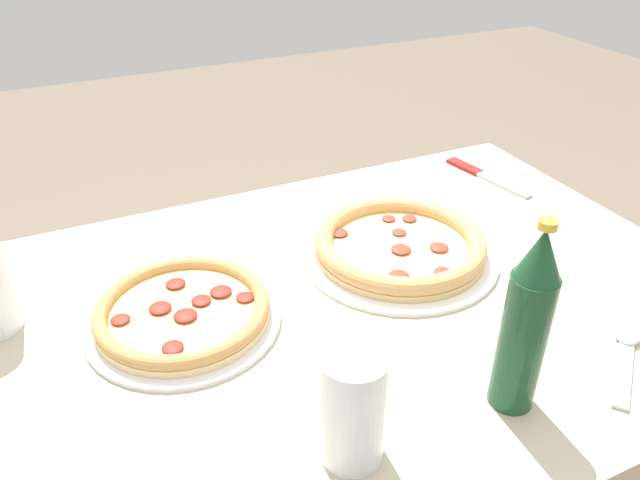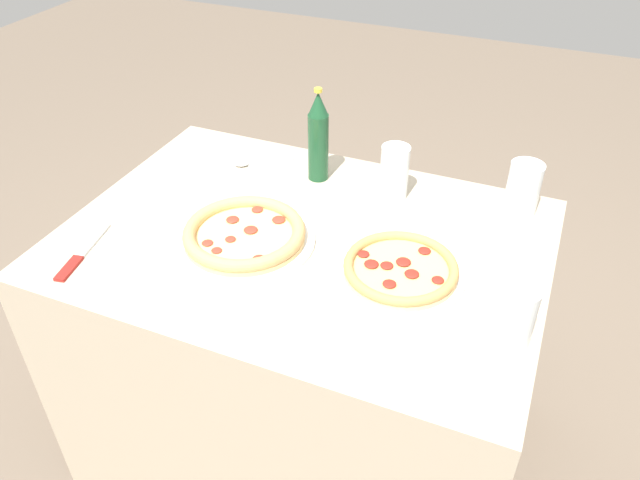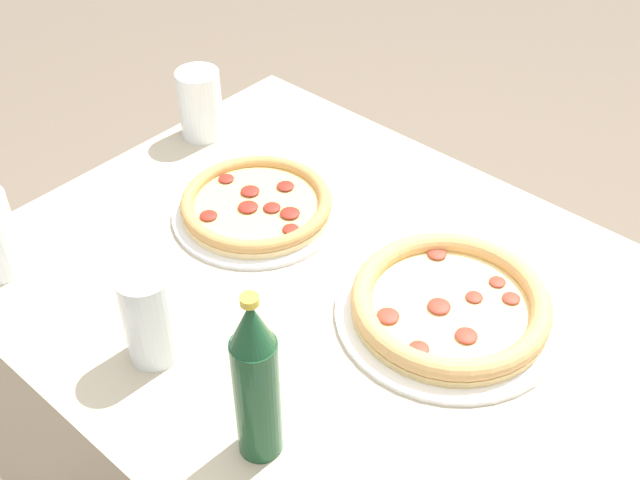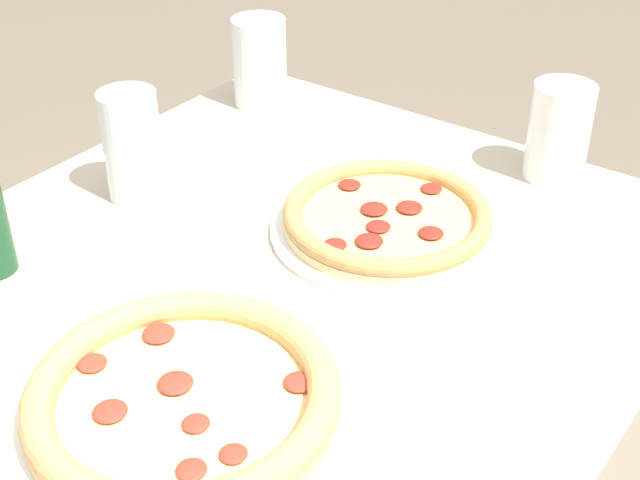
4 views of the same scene
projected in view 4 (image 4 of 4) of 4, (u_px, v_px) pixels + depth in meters
pizza_veggie at (387, 219)px, 1.09m from camera, size 0.29×0.29×0.04m
pizza_salami at (183, 399)px, 0.82m from camera, size 0.34×0.34×0.05m
glass_lemonade at (133, 152)px, 1.14m from camera, size 0.07×0.07×0.15m
glass_red_wine at (260, 64)px, 1.38m from camera, size 0.08×0.08×0.14m
glass_mango_juice at (558, 137)px, 1.19m from camera, size 0.08×0.08×0.13m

